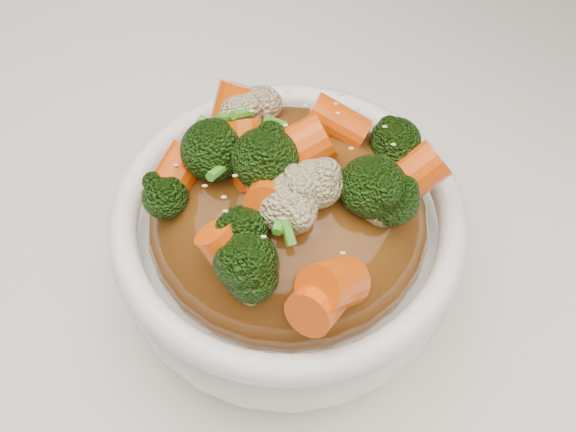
{
  "coord_description": "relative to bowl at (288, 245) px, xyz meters",
  "views": [
    {
      "loc": [
        -0.01,
        -0.22,
        1.2
      ],
      "look_at": [
        -0.01,
        0.04,
        0.83
      ],
      "focal_mm": 42.0,
      "sensor_mm": 36.0,
      "label": 1
    }
  ],
  "objects": [
    {
      "name": "bowl",
      "position": [
        0.0,
        0.0,
        0.0
      ],
      "size": [
        0.25,
        0.25,
        0.09
      ],
      "primitive_type": null,
      "rotation": [
        0.0,
        0.0,
        0.05
      ],
      "color": "white",
      "rests_on": "tablecloth"
    },
    {
      "name": "cauliflower",
      "position": [
        0.0,
        0.0,
        0.1
      ],
      "size": [
        0.2,
        0.2,
        0.04
      ],
      "primitive_type": null,
      "rotation": [
        0.0,
        0.0,
        0.05
      ],
      "color": "beige",
      "rests_on": "sauce_base"
    },
    {
      "name": "carrots",
      "position": [
        0.0,
        0.0,
        0.1
      ],
      "size": [
        0.2,
        0.2,
        0.05
      ],
      "primitive_type": null,
      "rotation": [
        0.0,
        0.0,
        0.05
      ],
      "color": "#EA5007",
      "rests_on": "sauce_base"
    },
    {
      "name": "broccoli",
      "position": [
        0.0,
        0.0,
        0.1
      ],
      "size": [
        0.2,
        0.2,
        0.05
      ],
      "primitive_type": null,
      "rotation": [
        0.0,
        0.0,
        0.05
      ],
      "color": "black",
      "rests_on": "sauce_base"
    },
    {
      "name": "tablecloth",
      "position": [
        0.01,
        -0.04,
        -0.07
      ],
      "size": [
        1.2,
        0.8,
        0.04
      ],
      "primitive_type": "cube",
      "color": "white",
      "rests_on": "dining_table"
    },
    {
      "name": "sesame_seeds",
      "position": [
        0.0,
        0.0,
        0.1
      ],
      "size": [
        0.18,
        0.18,
        0.01
      ],
      "primitive_type": null,
      "rotation": [
        0.0,
        0.0,
        0.05
      ],
      "color": "beige",
      "rests_on": "sauce_base"
    },
    {
      "name": "scallions",
      "position": [
        0.0,
        0.0,
        0.1
      ],
      "size": [
        0.15,
        0.15,
        0.02
      ],
      "primitive_type": null,
      "rotation": [
        0.0,
        0.0,
        0.05
      ],
      "color": "#3E9021",
      "rests_on": "sauce_base"
    },
    {
      "name": "sauce_base",
      "position": [
        0.0,
        0.0,
        0.03
      ],
      "size": [
        0.2,
        0.2,
        0.1
      ],
      "primitive_type": "ellipsoid",
      "rotation": [
        0.0,
        0.0,
        0.05
      ],
      "color": "#603310",
      "rests_on": "bowl"
    }
  ]
}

